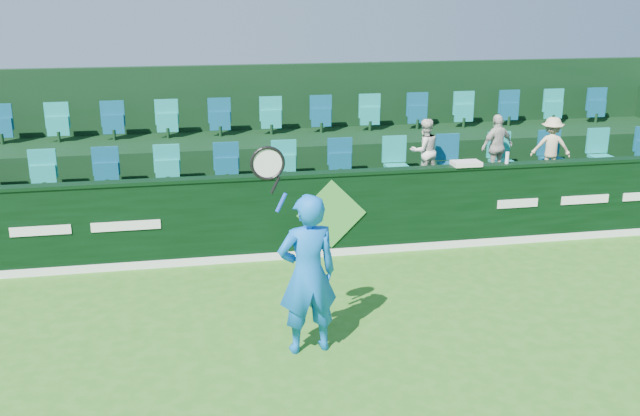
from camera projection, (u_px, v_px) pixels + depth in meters
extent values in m
plane|color=#2D6B19|center=(404.00, 384.00, 7.61)|extent=(60.00, 60.00, 0.00)
cube|color=black|center=(330.00, 215.00, 11.18)|extent=(16.00, 0.20, 1.30)
cube|color=black|center=(330.00, 173.00, 10.98)|extent=(16.00, 0.24, 0.05)
cube|color=white|center=(331.00, 253.00, 11.25)|extent=(16.00, 0.02, 0.12)
cube|color=#3C9134|center=(332.00, 214.00, 11.05)|extent=(1.10, 0.02, 1.10)
cube|color=white|center=(40.00, 231.00, 10.29)|extent=(0.85, 0.01, 0.14)
cube|color=white|center=(126.00, 226.00, 10.51)|extent=(1.00, 0.01, 0.14)
cube|color=white|center=(518.00, 203.00, 11.61)|extent=(0.70, 0.01, 0.14)
cube|color=white|center=(585.00, 200.00, 11.82)|extent=(0.85, 0.01, 0.14)
cube|color=black|center=(317.00, 210.00, 12.28)|extent=(16.00, 2.00, 0.80)
cube|color=black|center=(300.00, 170.00, 13.99)|extent=(16.00, 1.80, 1.30)
cube|color=black|center=(292.00, 128.00, 14.74)|extent=(16.00, 0.20, 2.60)
cube|color=teal|center=(313.00, 165.00, 12.45)|extent=(13.50, 0.50, 0.60)
cube|color=teal|center=(297.00, 119.00, 14.00)|extent=(13.50, 0.50, 0.60)
imported|color=blue|center=(308.00, 274.00, 8.08)|extent=(0.74, 0.53, 1.90)
cylinder|color=#143FBF|center=(281.00, 203.00, 7.67)|extent=(0.14, 0.04, 0.22)
cylinder|color=black|center=(275.00, 185.00, 7.60)|extent=(0.12, 0.03, 0.19)
torus|color=black|center=(268.00, 163.00, 7.51)|extent=(0.50, 0.04, 0.50)
cylinder|color=silver|center=(268.00, 163.00, 7.51)|extent=(0.41, 0.01, 0.41)
imported|color=silver|center=(424.00, 151.00, 12.36)|extent=(0.61, 0.52, 1.12)
imported|color=beige|center=(497.00, 147.00, 12.59)|extent=(0.73, 0.47, 1.15)
imported|color=beige|center=(551.00, 147.00, 12.79)|extent=(0.79, 0.62, 1.07)
cube|color=silver|center=(466.00, 163.00, 11.35)|extent=(0.45, 0.29, 0.07)
cylinder|color=white|center=(507.00, 158.00, 11.46)|extent=(0.06, 0.06, 0.19)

